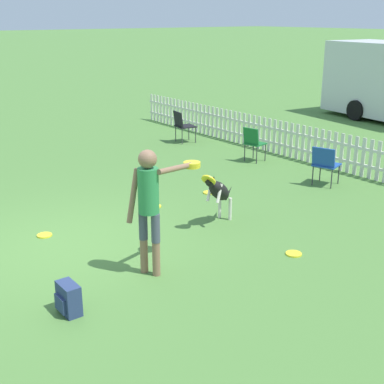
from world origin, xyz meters
The scene contains 12 objects.
ground_plane centered at (0.00, 0.00, 0.00)m, with size 240.00×240.00×0.00m, color #4C7A38.
handler_person centered at (1.56, 0.61, 1.12)m, with size 0.42×1.15×1.77m.
leaping_dog centered at (0.71, 2.50, 0.60)m, with size 0.57×0.99×0.99m.
frisbee_near_handler centered at (-0.67, 3.42, 0.01)m, with size 0.24×0.24×0.02m.
frisbee_near_dog centered at (-0.59, -0.09, 0.01)m, with size 0.24×0.24×0.02m.
frisbee_midfield centered at (2.36, 2.60, 0.01)m, with size 0.24×0.24×0.02m.
frisbee_far_scatter centered at (-0.66, 2.10, 0.01)m, with size 0.24×0.24×0.02m.
backpack_on_grass centered at (1.85, -0.79, 0.19)m, with size 0.35×0.23×0.39m.
picket_fence centered at (0.00, 6.84, 0.44)m, with size 16.16×0.04×0.87m.
folding_chair_blue_left centered at (-1.91, 5.80, 0.51)m, with size 0.50×0.51×0.85m.
folding_chair_center centered at (0.40, 5.66, 0.50)m, with size 0.61×0.63×0.84m.
folding_chair_green_right centered at (-4.63, 5.67, 0.53)m, with size 0.58×0.59×0.88m.
Camera 1 is at (7.24, -3.03, 3.42)m, focal length 50.00 mm.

